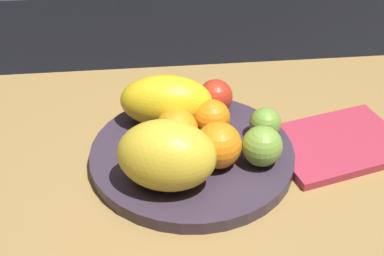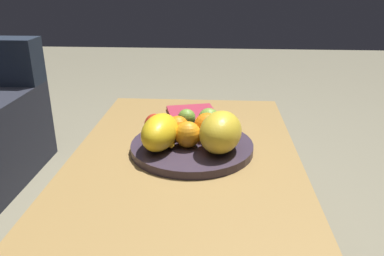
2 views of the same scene
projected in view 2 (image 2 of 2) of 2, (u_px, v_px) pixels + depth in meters
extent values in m
cube|color=olive|center=(185.00, 163.00, 1.16)|extent=(1.15, 0.69, 0.04)
cylinder|color=olive|center=(263.00, 149.00, 1.70)|extent=(0.05, 0.05, 0.35)
cylinder|color=#A07539|center=(128.00, 146.00, 1.74)|extent=(0.05, 0.05, 0.35)
cylinder|color=#382D3C|center=(192.00, 147.00, 1.19)|extent=(0.38, 0.38, 0.03)
ellipsoid|color=yellow|center=(160.00, 132.00, 1.14)|extent=(0.19, 0.13, 0.10)
ellipsoid|color=yellow|center=(221.00, 132.00, 1.11)|extent=(0.19, 0.16, 0.12)
sphere|color=orange|center=(207.00, 126.00, 1.21)|extent=(0.08, 0.08, 0.08)
sphere|color=orange|center=(188.00, 134.00, 1.15)|extent=(0.08, 0.08, 0.08)
sphere|color=orange|center=(178.00, 127.00, 1.22)|extent=(0.07, 0.07, 0.07)
sphere|color=#7DA93D|center=(209.00, 119.00, 1.28)|extent=(0.07, 0.07, 0.07)
sphere|color=#73A439|center=(187.00, 118.00, 1.31)|extent=(0.06, 0.06, 0.06)
sphere|color=red|center=(155.00, 124.00, 1.24)|extent=(0.07, 0.07, 0.07)
ellipsoid|color=yellow|center=(169.00, 137.00, 1.19)|extent=(0.15, 0.07, 0.03)
ellipsoid|color=yellow|center=(162.00, 138.00, 1.18)|extent=(0.15, 0.07, 0.03)
ellipsoid|color=gold|center=(165.00, 130.00, 1.16)|extent=(0.14, 0.11, 0.03)
cube|color=#AF2F44|center=(194.00, 117.00, 1.46)|extent=(0.29, 0.24, 0.02)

